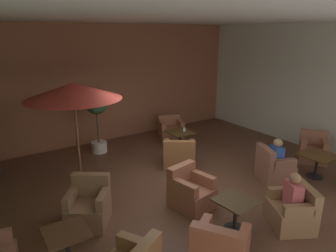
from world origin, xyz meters
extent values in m
cube|color=brown|center=(0.00, 0.00, -0.01)|extent=(9.89, 8.17, 0.02)
cube|color=brown|center=(0.00, 4.04, 1.88)|extent=(9.89, 0.08, 3.75)
cube|color=silver|center=(4.90, 0.00, 1.88)|extent=(0.08, 8.17, 3.75)
cube|color=silver|center=(0.00, 0.00, 3.78)|extent=(9.89, 8.17, 0.06)
cylinder|color=black|center=(1.38, 1.81, 0.01)|extent=(0.43, 0.43, 0.02)
cylinder|color=black|center=(1.38, 1.81, 0.29)|extent=(0.07, 0.07, 0.57)
cube|color=#4C3819|center=(1.38, 1.81, 0.59)|extent=(0.72, 0.72, 0.03)
cube|color=#935A3D|center=(1.80, 2.87, 0.20)|extent=(1.00, 1.01, 0.40)
cube|color=#935A3D|center=(1.91, 3.16, 0.59)|extent=(0.77, 0.44, 0.38)
cube|color=#935A3D|center=(2.07, 2.72, 0.51)|extent=(0.34, 0.62, 0.22)
cube|color=#935A3D|center=(1.49, 2.95, 0.51)|extent=(0.34, 0.62, 0.22)
cube|color=brown|center=(0.70, 0.90, 0.22)|extent=(1.11, 1.09, 0.45)
cube|color=brown|center=(0.53, 0.66, 0.63)|extent=(0.75, 0.62, 0.37)
cube|color=brown|center=(0.45, 1.14, 0.56)|extent=(0.45, 0.55, 0.22)
cube|color=brown|center=(1.00, 0.72, 0.56)|extent=(0.45, 0.55, 0.22)
cylinder|color=black|center=(-2.93, -1.16, 0.29)|extent=(0.07, 0.07, 0.57)
cube|color=#4C311D|center=(-2.93, -1.16, 0.59)|extent=(0.66, 0.66, 0.03)
cube|color=brown|center=(-2.17, -1.95, 0.54)|extent=(0.41, 0.58, 0.24)
cube|color=brown|center=(-2.28, -0.29, 0.22)|extent=(1.01, 1.02, 0.44)
cube|color=brown|center=(-2.11, -0.06, 0.67)|extent=(0.67, 0.56, 0.46)
cube|color=brown|center=(-2.06, -0.50, 0.56)|extent=(0.44, 0.53, 0.24)
cube|color=brown|center=(-2.54, -0.14, 0.56)|extent=(0.44, 0.53, 0.24)
cylinder|color=black|center=(-0.12, -1.96, 0.01)|extent=(0.39, 0.39, 0.02)
cylinder|color=black|center=(-0.12, -1.96, 0.29)|extent=(0.07, 0.07, 0.57)
cube|color=#483821|center=(-0.12, -1.96, 0.59)|extent=(0.73, 0.73, 0.03)
cube|color=brown|center=(0.79, -2.47, 0.22)|extent=(0.99, 1.02, 0.44)
cube|color=brown|center=(1.03, -2.60, 0.62)|extent=(0.51, 0.76, 0.37)
cube|color=brown|center=(0.60, -2.73, 0.54)|extent=(0.55, 0.39, 0.20)
cube|color=brown|center=(0.92, -2.17, 0.54)|extent=(0.55, 0.39, 0.20)
cube|color=brown|center=(-0.31, -0.93, 0.22)|extent=(0.83, 0.90, 0.44)
cube|color=brown|center=(-0.36, -0.62, 0.65)|extent=(0.72, 0.30, 0.42)
cube|color=brown|center=(-0.03, -0.92, 0.56)|extent=(0.25, 0.64, 0.24)
cube|color=brown|center=(-0.57, -1.02, 0.56)|extent=(0.25, 0.64, 0.24)
cube|color=brown|center=(-1.27, -2.68, 0.66)|extent=(0.55, 0.74, 0.44)
cube|color=brown|center=(-1.14, -2.23, 0.55)|extent=(0.60, 0.45, 0.22)
cube|color=brown|center=(-0.81, -2.76, 0.55)|extent=(0.60, 0.45, 0.22)
cylinder|color=black|center=(3.12, -1.56, 0.01)|extent=(0.39, 0.39, 0.02)
cylinder|color=black|center=(3.12, -1.56, 0.29)|extent=(0.07, 0.07, 0.57)
cube|color=#503317|center=(3.12, -1.56, 0.59)|extent=(0.82, 0.82, 0.03)
cube|color=#8F5A42|center=(4.01, -0.93, 0.20)|extent=(1.03, 1.03, 0.41)
cube|color=#8F5A42|center=(4.25, -0.76, 0.61)|extent=(0.55, 0.68, 0.40)
cube|color=#8F5A42|center=(4.14, -1.18, 0.52)|extent=(0.57, 0.47, 0.23)
cube|color=#8F5A42|center=(3.82, -0.72, 0.52)|extent=(0.57, 0.47, 0.23)
cube|color=brown|center=(2.14, -1.10, 0.22)|extent=(0.98, 0.98, 0.45)
cube|color=brown|center=(1.87, -0.98, 0.66)|extent=(0.46, 0.73, 0.42)
cube|color=brown|center=(2.29, -0.86, 0.55)|extent=(0.59, 0.39, 0.21)
cube|color=brown|center=(2.05, -1.38, 0.55)|extent=(0.59, 0.39, 0.21)
cylinder|color=#2D2D2D|center=(-1.83, 1.45, 0.04)|extent=(0.32, 0.32, 0.08)
cylinder|color=brown|center=(-1.83, 1.45, 1.19)|extent=(0.06, 0.06, 2.37)
cone|color=#C44035|center=(-1.83, 1.45, 2.24)|extent=(2.15, 2.15, 0.36)
cylinder|color=silver|center=(-0.71, 3.07, 0.16)|extent=(0.45, 0.45, 0.32)
cylinder|color=brown|center=(-0.71, 3.07, 0.79)|extent=(0.06, 0.06, 0.92)
sphere|color=#335A39|center=(-0.71, 3.07, 1.54)|extent=(0.68, 0.68, 0.68)
cube|color=#294CA5|center=(2.14, -1.10, 0.66)|extent=(0.34, 0.40, 0.43)
sphere|color=#A2815A|center=(2.14, -1.10, 0.97)|extent=(0.21, 0.21, 0.21)
cube|color=#A94B50|center=(0.79, -2.47, 0.67)|extent=(0.37, 0.44, 0.47)
sphere|color=#8C6645|center=(0.79, -2.47, 0.99)|extent=(0.20, 0.20, 0.20)
cylinder|color=white|center=(1.52, 1.78, 0.66)|extent=(0.08, 0.08, 0.11)
camera|label=1|loc=(-3.90, -5.34, 3.49)|focal=33.09mm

